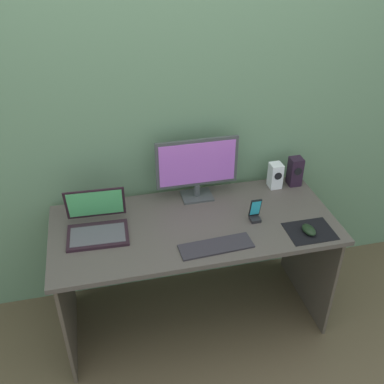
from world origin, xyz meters
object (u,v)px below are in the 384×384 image
at_px(monitor, 197,167).
at_px(keyboard_external, 216,246).
at_px(speaker_near_monitor, 275,175).
at_px(laptop, 97,224).
at_px(speaker_right, 295,171).
at_px(phone_in_dock, 255,213).
at_px(mouse, 309,230).

height_order(monitor, keyboard_external, monitor).
height_order(speaker_near_monitor, laptop, laptop).
bearing_deg(speaker_near_monitor, speaker_right, 0.02).
xyz_separation_m(keyboard_external, phone_in_dock, (0.27, 0.17, 0.04)).
bearing_deg(monitor, speaker_right, 0.50).
bearing_deg(laptop, keyboard_external, -24.93).
bearing_deg(keyboard_external, speaker_near_monitor, 39.95).
bearing_deg(mouse, phone_in_dock, 136.90).
height_order(speaker_right, keyboard_external, speaker_right).
bearing_deg(speaker_right, keyboard_external, -143.08).
distance_m(speaker_near_monitor, laptop, 1.11).
xyz_separation_m(monitor, speaker_right, (0.62, 0.01, -0.12)).
relative_size(speaker_right, phone_in_dock, 1.31).
height_order(speaker_right, laptop, laptop).
height_order(speaker_right, phone_in_dock, speaker_right).
bearing_deg(monitor, mouse, -43.46).
bearing_deg(speaker_near_monitor, mouse, -89.52).
height_order(laptop, keyboard_external, laptop).
distance_m(speaker_near_monitor, mouse, 0.48).
bearing_deg(laptop, mouse, -13.91).
relative_size(laptop, phone_in_dock, 2.38).
xyz_separation_m(laptop, keyboard_external, (0.58, -0.27, -0.04)).
distance_m(laptop, keyboard_external, 0.64).
bearing_deg(mouse, laptop, 158.84).
height_order(monitor, speaker_right, monitor).
bearing_deg(phone_in_dock, monitor, 130.80).
xyz_separation_m(keyboard_external, mouse, (0.51, -0.00, 0.02)).
xyz_separation_m(speaker_right, phone_in_dock, (-0.36, -0.30, -0.04)).
xyz_separation_m(speaker_right, keyboard_external, (-0.63, -0.48, -0.09)).
xyz_separation_m(monitor, laptop, (-0.59, -0.20, -0.16)).
bearing_deg(speaker_right, laptop, -170.37).
xyz_separation_m(laptop, mouse, (1.09, -0.27, -0.02)).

